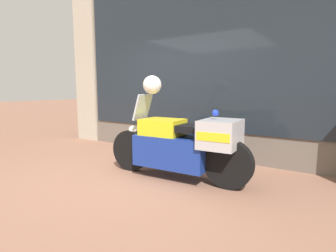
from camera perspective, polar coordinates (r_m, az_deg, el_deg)
name	(u,v)px	position (r m, az deg, el deg)	size (l,w,h in m)	color
ground_plane	(118,176)	(4.23, -10.74, -10.67)	(60.00, 60.00, 0.00)	#8E604C
shop_building	(170,58)	(5.84, 0.41, 14.65)	(6.53, 0.55, 4.03)	#6B6056
window_display	(196,130)	(5.56, 6.20, -0.87)	(5.35, 0.30, 2.12)	slate
paramedic_motorcycle	(182,144)	(3.88, 2.98, -4.02)	(2.34, 0.66, 1.27)	black
white_helmet	(152,85)	(4.06, -3.46, 8.93)	(0.28, 0.28, 0.28)	white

